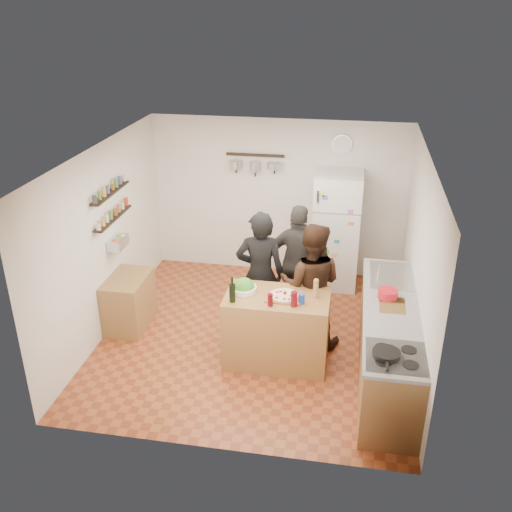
% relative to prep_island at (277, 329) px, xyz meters
% --- Properties ---
extents(room_shell, '(4.20, 4.20, 4.20)m').
position_rel_prep_island_xyz_m(room_shell, '(-0.36, 0.85, 0.79)').
color(room_shell, brown).
rests_on(room_shell, ground).
extents(prep_island, '(1.25, 0.72, 0.91)m').
position_rel_prep_island_xyz_m(prep_island, '(0.00, 0.00, 0.00)').
color(prep_island, olive).
rests_on(prep_island, floor).
extents(pizza_board, '(0.42, 0.34, 0.02)m').
position_rel_prep_island_xyz_m(pizza_board, '(0.08, -0.02, 0.47)').
color(pizza_board, brown).
rests_on(pizza_board, prep_island).
extents(pizza, '(0.34, 0.34, 0.02)m').
position_rel_prep_island_xyz_m(pizza, '(0.08, -0.02, 0.48)').
color(pizza, '#D1C089').
rests_on(pizza, pizza_board).
extents(salad_bowl, '(0.32, 0.32, 0.06)m').
position_rel_prep_island_xyz_m(salad_bowl, '(-0.42, 0.05, 0.49)').
color(salad_bowl, silver).
rests_on(salad_bowl, prep_island).
extents(wine_bottle, '(0.07, 0.07, 0.22)m').
position_rel_prep_island_xyz_m(wine_bottle, '(-0.50, -0.22, 0.57)').
color(wine_bottle, black).
rests_on(wine_bottle, prep_island).
extents(wine_glass_near, '(0.06, 0.06, 0.15)m').
position_rel_prep_island_xyz_m(wine_glass_near, '(-0.05, -0.24, 0.53)').
color(wine_glass_near, '#50060E').
rests_on(wine_glass_near, prep_island).
extents(wine_glass_far, '(0.08, 0.08, 0.18)m').
position_rel_prep_island_xyz_m(wine_glass_far, '(0.22, -0.20, 0.55)').
color(wine_glass_far, '#5B0712').
rests_on(wine_glass_far, prep_island).
extents(pepper_mill, '(0.06, 0.06, 0.20)m').
position_rel_prep_island_xyz_m(pepper_mill, '(0.45, 0.05, 0.55)').
color(pepper_mill, '#A57845').
rests_on(pepper_mill, prep_island).
extents(salt_canister, '(0.07, 0.07, 0.12)m').
position_rel_prep_island_xyz_m(salt_canister, '(0.30, -0.12, 0.52)').
color(salt_canister, '#1C409C').
rests_on(salt_canister, prep_island).
extents(person_left, '(0.68, 0.49, 1.74)m').
position_rel_prep_island_xyz_m(person_left, '(-0.31, 0.61, 0.42)').
color(person_left, black).
rests_on(person_left, floor).
extents(person_center, '(0.83, 0.66, 1.67)m').
position_rel_prep_island_xyz_m(person_center, '(0.36, 0.49, 0.38)').
color(person_center, black).
rests_on(person_center, floor).
extents(person_back, '(1.02, 0.53, 1.66)m').
position_rel_prep_island_xyz_m(person_back, '(0.14, 1.11, 0.38)').
color(person_back, '#2E2B29').
rests_on(person_back, floor).
extents(counter_run, '(0.63, 2.63, 0.90)m').
position_rel_prep_island_xyz_m(counter_run, '(1.34, -0.08, -0.01)').
color(counter_run, '#9E7042').
rests_on(counter_run, floor).
extents(stove_top, '(0.60, 0.62, 0.02)m').
position_rel_prep_island_xyz_m(stove_top, '(1.34, -1.03, 0.46)').
color(stove_top, white).
rests_on(stove_top, counter_run).
extents(skillet, '(0.28, 0.28, 0.05)m').
position_rel_prep_island_xyz_m(skillet, '(1.24, -1.04, 0.49)').
color(skillet, black).
rests_on(skillet, stove_top).
extents(sink, '(0.50, 0.80, 0.03)m').
position_rel_prep_island_xyz_m(sink, '(1.34, 0.77, 0.46)').
color(sink, silver).
rests_on(sink, counter_run).
extents(cutting_board, '(0.30, 0.40, 0.02)m').
position_rel_prep_island_xyz_m(cutting_board, '(1.34, 0.00, 0.46)').
color(cutting_board, olive).
rests_on(cutting_board, counter_run).
extents(red_bowl, '(0.23, 0.23, 0.10)m').
position_rel_prep_island_xyz_m(red_bowl, '(1.29, 0.18, 0.51)').
color(red_bowl, red).
rests_on(red_bowl, counter_run).
extents(fridge, '(0.70, 0.68, 1.80)m').
position_rel_prep_island_xyz_m(fridge, '(0.59, 2.22, 0.45)').
color(fridge, white).
rests_on(fridge, floor).
extents(wall_clock, '(0.30, 0.03, 0.30)m').
position_rel_prep_island_xyz_m(wall_clock, '(0.59, 2.55, 1.69)').
color(wall_clock, silver).
rests_on(wall_clock, back_wall).
extents(spice_shelf_lower, '(0.12, 1.00, 0.02)m').
position_rel_prep_island_xyz_m(spice_shelf_lower, '(-2.29, 0.67, 1.04)').
color(spice_shelf_lower, black).
rests_on(spice_shelf_lower, left_wall).
extents(spice_shelf_upper, '(0.12, 1.00, 0.02)m').
position_rel_prep_island_xyz_m(spice_shelf_upper, '(-2.29, 0.67, 1.40)').
color(spice_shelf_upper, black).
rests_on(spice_shelf_upper, left_wall).
extents(produce_basket, '(0.18, 0.35, 0.14)m').
position_rel_prep_island_xyz_m(produce_basket, '(-2.26, 0.67, 0.69)').
color(produce_basket, silver).
rests_on(produce_basket, left_wall).
extents(side_table, '(0.50, 0.80, 0.73)m').
position_rel_prep_island_xyz_m(side_table, '(-2.10, 0.47, -0.09)').
color(side_table, olive).
rests_on(side_table, floor).
extents(pot_rack, '(0.90, 0.04, 0.04)m').
position_rel_prep_island_xyz_m(pot_rack, '(-0.71, 2.47, 1.49)').
color(pot_rack, black).
rests_on(pot_rack, back_wall).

